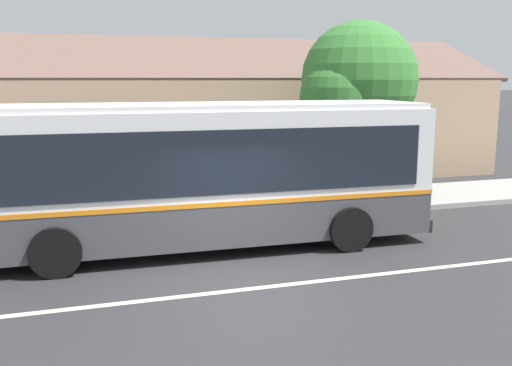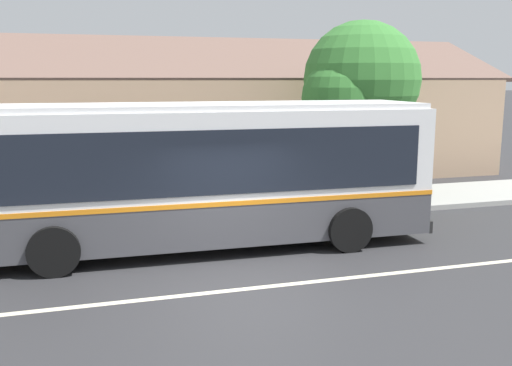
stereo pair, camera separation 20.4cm
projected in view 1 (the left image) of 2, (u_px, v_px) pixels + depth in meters
ground_plane at (251, 289)px, 10.36m from camera, size 300.00×300.00×0.00m
sidewalk_far at (189, 212)px, 15.98m from camera, size 60.00×3.00×0.15m
lane_divider_stripe at (251, 289)px, 10.36m from camera, size 60.00×0.16×0.01m
community_building at (129, 125)px, 22.43m from camera, size 28.34×8.76×6.43m
transit_bus at (194, 172)px, 12.64m from camera, size 10.67×2.94×3.23m
bench_down_street at (38, 209)px, 14.10m from camera, size 1.81×0.51×0.94m
street_tree_primary at (355, 84)px, 17.89m from camera, size 3.91×3.68×5.57m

